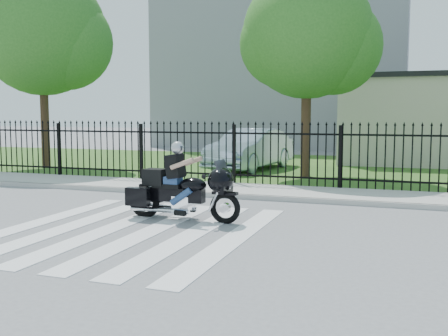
% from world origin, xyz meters
% --- Properties ---
extents(ground, '(120.00, 120.00, 0.00)m').
position_xyz_m(ground, '(0.00, 0.00, 0.00)').
color(ground, slate).
rests_on(ground, ground).
extents(crosswalk, '(5.00, 5.50, 0.01)m').
position_xyz_m(crosswalk, '(0.00, 0.00, 0.01)').
color(crosswalk, silver).
rests_on(crosswalk, ground).
extents(sidewalk, '(40.00, 2.00, 0.12)m').
position_xyz_m(sidewalk, '(0.00, 5.00, 0.06)').
color(sidewalk, '#ADAAA3').
rests_on(sidewalk, ground).
extents(curb, '(40.00, 0.12, 0.12)m').
position_xyz_m(curb, '(0.00, 4.00, 0.06)').
color(curb, '#ADAAA3').
rests_on(curb, ground).
extents(grass_strip, '(40.00, 12.00, 0.02)m').
position_xyz_m(grass_strip, '(0.00, 12.00, 0.01)').
color(grass_strip, '#335D20').
rests_on(grass_strip, ground).
extents(iron_fence, '(26.00, 0.04, 1.80)m').
position_xyz_m(iron_fence, '(0.00, 6.00, 0.90)').
color(iron_fence, black).
rests_on(iron_fence, ground).
extents(tree_left, '(4.80, 4.80, 7.58)m').
position_xyz_m(tree_left, '(-8.50, 8.50, 5.17)').
color(tree_left, '#382316').
rests_on(tree_left, ground).
extents(tree_mid, '(4.20, 4.20, 6.78)m').
position_xyz_m(tree_mid, '(1.50, 9.00, 4.67)').
color(tree_mid, '#382316').
rests_on(tree_mid, ground).
extents(building_tall, '(15.00, 10.00, 12.00)m').
position_xyz_m(building_tall, '(-3.00, 26.00, 6.00)').
color(building_tall, gray).
rests_on(building_tall, ground).
extents(motorcycle_rider, '(2.42, 0.77, 1.60)m').
position_xyz_m(motorcycle_rider, '(0.47, 1.19, 0.66)').
color(motorcycle_rider, black).
rests_on(motorcycle_rider, ground).
extents(parked_car, '(2.39, 4.85, 1.53)m').
position_xyz_m(parked_car, '(-0.85, 10.48, 0.78)').
color(parked_car, '#AEC4DB').
rests_on(parked_car, grass_strip).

